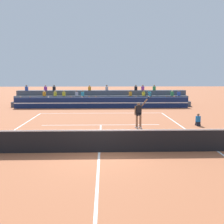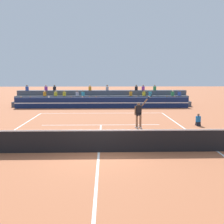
% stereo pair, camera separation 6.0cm
% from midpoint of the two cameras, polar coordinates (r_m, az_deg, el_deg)
% --- Properties ---
extents(ground_plane, '(120.00, 120.00, 0.00)m').
position_cam_midpoint_polar(ground_plane, '(12.14, -2.74, -8.77)').
color(ground_plane, '#AD603D').
extents(court_lines, '(11.10, 23.90, 0.01)m').
position_cam_midpoint_polar(court_lines, '(12.14, -2.74, -8.75)').
color(court_lines, white).
rests_on(court_lines, ground).
extents(tennis_net, '(12.00, 0.10, 1.10)m').
position_cam_midpoint_polar(tennis_net, '(12.00, -2.76, -6.28)').
color(tennis_net, black).
rests_on(tennis_net, ground).
extents(sponsor_banner_wall, '(18.00, 0.26, 1.10)m').
position_cam_midpoint_polar(sponsor_banner_wall, '(27.19, -2.10, 2.01)').
color(sponsor_banner_wall, navy).
rests_on(sponsor_banner_wall, ground).
extents(bleacher_stand, '(19.27, 2.85, 2.28)m').
position_cam_midpoint_polar(bleacher_stand, '(29.70, -2.06, 2.76)').
color(bleacher_stand, '#4C515B').
rests_on(bleacher_stand, ground).
extents(ball_kid_courtside, '(0.30, 0.36, 0.84)m').
position_cam_midpoint_polar(ball_kid_courtside, '(19.01, 18.33, -1.87)').
color(ball_kid_courtside, black).
rests_on(ball_kid_courtside, ground).
extents(tennis_player, '(1.25, 0.48, 2.34)m').
position_cam_midpoint_polar(tennis_player, '(17.25, 5.98, -0.30)').
color(tennis_player, brown).
rests_on(tennis_player, ground).
extents(tennis_ball, '(0.07, 0.07, 0.07)m').
position_cam_midpoint_polar(tennis_ball, '(14.23, -13.18, -6.26)').
color(tennis_ball, '#C6DB33').
rests_on(tennis_ball, ground).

